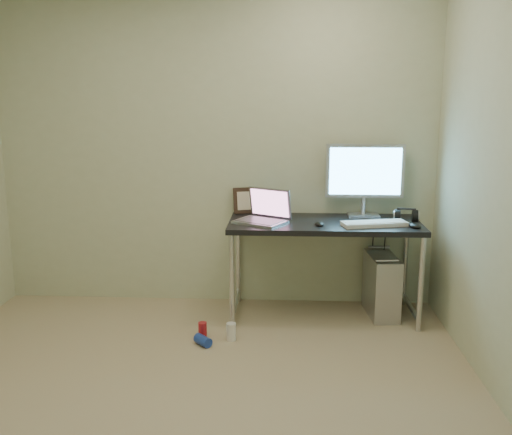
% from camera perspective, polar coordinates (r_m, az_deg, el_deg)
% --- Properties ---
extents(floor, '(3.50, 3.50, 0.00)m').
position_cam_1_polar(floor, '(3.30, -7.59, -18.62)').
color(floor, tan).
rests_on(floor, ground).
extents(wall_back, '(3.50, 0.02, 2.50)m').
position_cam_1_polar(wall_back, '(4.59, -4.05, 6.68)').
color(wall_back, beige).
rests_on(wall_back, ground).
extents(desk, '(1.44, 0.63, 0.75)m').
position_cam_1_polar(desk, '(4.35, 6.83, -1.51)').
color(desk, black).
rests_on(desk, ground).
extents(tower_computer, '(0.24, 0.47, 0.51)m').
position_cam_1_polar(tower_computer, '(4.56, 12.43, -6.62)').
color(tower_computer, '#ACACB1').
rests_on(tower_computer, ground).
extents(cable_a, '(0.01, 0.16, 0.69)m').
position_cam_1_polar(cable_a, '(4.72, 11.48, -3.91)').
color(cable_a, black).
rests_on(cable_a, ground).
extents(cable_b, '(0.02, 0.11, 0.71)m').
position_cam_1_polar(cable_b, '(4.72, 12.59, -4.21)').
color(cable_b, black).
rests_on(cable_b, ground).
extents(can_red, '(0.07, 0.07, 0.11)m').
position_cam_1_polar(can_red, '(4.13, -5.36, -11.12)').
color(can_red, '#AF1B26').
rests_on(can_red, ground).
extents(can_white, '(0.08, 0.08, 0.12)m').
position_cam_1_polar(can_white, '(4.07, -2.49, -11.34)').
color(can_white, white).
rests_on(can_white, ground).
extents(can_blue, '(0.14, 0.14, 0.07)m').
position_cam_1_polar(can_blue, '(4.02, -5.33, -12.15)').
color(can_blue, '#203EA8').
rests_on(can_blue, ground).
extents(laptop, '(0.45, 0.43, 0.25)m').
position_cam_1_polar(laptop, '(4.28, 0.80, 0.32)').
color(laptop, silver).
rests_on(laptop, desk).
extents(monitor, '(0.60, 0.18, 0.57)m').
position_cam_1_polar(monitor, '(4.52, 10.83, 4.25)').
color(monitor, silver).
rests_on(monitor, desk).
extents(keyboard, '(0.50, 0.26, 0.03)m').
position_cam_1_polar(keyboard, '(4.25, 11.75, -0.61)').
color(keyboard, white).
rests_on(keyboard, desk).
extents(mouse_right, '(0.10, 0.14, 0.04)m').
position_cam_1_polar(mouse_right, '(4.26, 15.61, -0.69)').
color(mouse_right, black).
rests_on(mouse_right, desk).
extents(mouse_left, '(0.08, 0.11, 0.03)m').
position_cam_1_polar(mouse_left, '(4.19, 6.35, -0.58)').
color(mouse_left, black).
rests_on(mouse_left, desk).
extents(headphones, '(0.19, 0.11, 0.12)m').
position_cam_1_polar(headphones, '(4.48, 14.78, 0.12)').
color(headphones, black).
rests_on(headphones, desk).
extents(picture_frame, '(0.27, 0.14, 0.21)m').
position_cam_1_polar(picture_frame, '(4.59, -0.65, 1.73)').
color(picture_frame, black).
rests_on(picture_frame, desk).
extents(webcam, '(0.05, 0.04, 0.13)m').
position_cam_1_polar(webcam, '(4.58, 2.36, 1.61)').
color(webcam, silver).
rests_on(webcam, desk).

